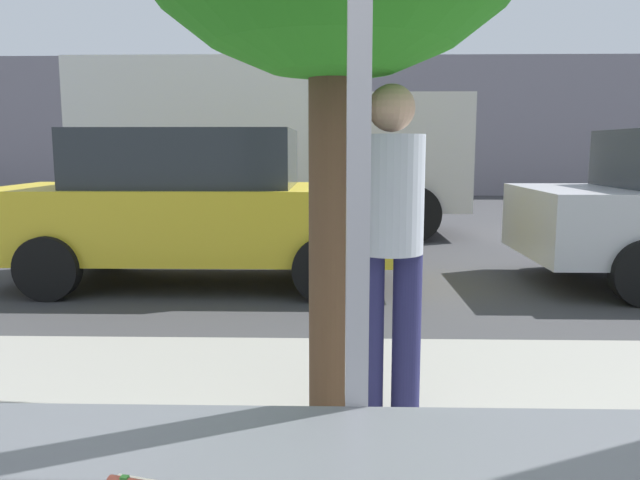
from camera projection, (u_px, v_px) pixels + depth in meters
ground_plane at (339, 248)px, 9.38m from camera, size 60.00×60.00×0.00m
sidewalk_strip at (345, 441)px, 3.04m from camera, size 16.00×2.80×0.15m
building_facade_far at (337, 127)px, 19.91m from camera, size 28.00×1.20×4.30m
parked_car_yellow at (199, 206)px, 6.84m from camera, size 4.39×1.89×1.69m
box_truck at (267, 142)px, 10.80m from camera, size 6.46×2.44×2.91m
pedestrian at (390, 233)px, 2.96m from camera, size 0.32×0.32×1.63m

